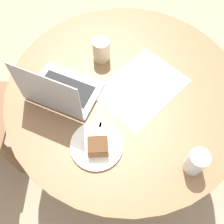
# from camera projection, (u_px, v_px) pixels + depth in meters

# --- Properties ---
(ground_plane) EXTENTS (12.00, 12.00, 0.00)m
(ground_plane) POSITION_uv_depth(u_px,v_px,m) (121.00, 148.00, 1.84)
(ground_plane) COLOR gray
(dining_table) EXTENTS (1.11, 1.11, 0.73)m
(dining_table) POSITION_uv_depth(u_px,v_px,m) (124.00, 109.00, 1.36)
(dining_table) COLOR brown
(dining_table) RESTS_ON ground_plane
(paper_document) EXTENTS (0.47, 0.41, 0.00)m
(paper_document) POSITION_uv_depth(u_px,v_px,m) (141.00, 87.00, 1.21)
(paper_document) COLOR white
(paper_document) RESTS_ON dining_table
(plate) EXTENTS (0.22, 0.22, 0.01)m
(plate) POSITION_uv_depth(u_px,v_px,m) (97.00, 145.00, 1.07)
(plate) COLOR silver
(plate) RESTS_ON dining_table
(cake_slice) EXTENTS (0.10, 0.11, 0.05)m
(cake_slice) POSITION_uv_depth(u_px,v_px,m) (98.00, 146.00, 1.03)
(cake_slice) COLOR brown
(cake_slice) RESTS_ON plate
(fork) EXTENTS (0.17, 0.05, 0.00)m
(fork) POSITION_uv_depth(u_px,v_px,m) (98.00, 136.00, 1.08)
(fork) COLOR silver
(fork) RESTS_ON plate
(coffee_glass) EXTENTS (0.08, 0.08, 0.11)m
(coffee_glass) POSITION_uv_depth(u_px,v_px,m) (101.00, 50.00, 1.25)
(coffee_glass) COLOR #C6AD89
(coffee_glass) RESTS_ON dining_table
(water_glass) EXTENTS (0.08, 0.08, 0.12)m
(water_glass) POSITION_uv_depth(u_px,v_px,m) (196.00, 162.00, 0.98)
(water_glass) COLOR silver
(water_glass) RESTS_ON dining_table
(laptop) EXTENTS (0.24, 0.31, 0.26)m
(laptop) POSITION_uv_depth(u_px,v_px,m) (61.00, 91.00, 1.14)
(laptop) COLOR gray
(laptop) RESTS_ON dining_table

